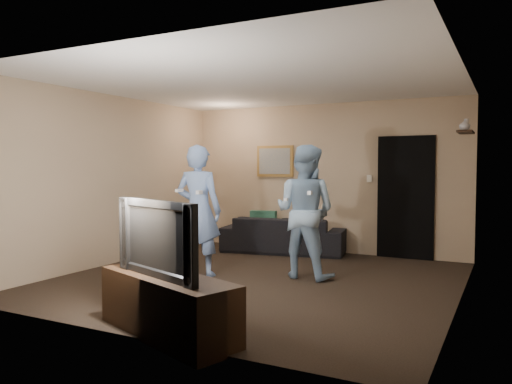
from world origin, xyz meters
The scene contains 19 objects.
ground centered at (0.00, 0.00, 0.00)m, with size 5.00×5.00×0.00m, color black.
ceiling centered at (0.00, 0.00, 2.60)m, with size 5.00×5.00×0.04m, color silver.
wall_back centered at (0.00, 2.50, 1.30)m, with size 5.00×0.04×2.60m, color tan.
wall_front centered at (0.00, -2.50, 1.30)m, with size 5.00×0.04×2.60m, color tan.
wall_left centered at (-2.50, 0.00, 1.30)m, with size 0.04×5.00×2.60m, color tan.
wall_right centered at (2.50, 0.00, 1.30)m, with size 0.04×5.00×2.60m, color tan.
sofa centered at (-0.55, 2.10, 0.31)m, with size 2.13×0.83×0.62m, color black.
throw_pillow centered at (-0.95, 2.10, 0.48)m, with size 0.46×0.15×0.46m, color #184937.
painting_frame centered at (-0.90, 2.48, 1.60)m, with size 0.72×0.05×0.57m, color olive.
painting_canvas centered at (-0.90, 2.45, 1.60)m, with size 0.62×0.01×0.47m, color slate.
doorway centered at (1.45, 2.47, 1.00)m, with size 0.90×0.06×2.00m, color black.
light_switch centered at (0.85, 2.48, 1.30)m, with size 0.08×0.02×0.12m, color silver.
wall_shelf centered at (2.39, 1.80, 1.99)m, with size 0.20×0.60×0.03m, color black.
shelf_vase centered at (2.39, 1.61, 2.08)m, with size 0.15×0.15×0.15m, color #ABABB0.
shelf_figurine centered at (2.39, 1.89, 2.09)m, with size 0.06×0.06×0.18m, color white.
tv_console centered at (0.26, -2.28, 0.25)m, with size 1.56×0.50×0.56m, color black.
television centered at (0.26, -2.28, 0.87)m, with size 1.19×0.16×0.68m, color black.
wii_player_left centered at (-0.83, -0.15, 0.90)m, with size 0.71×0.55×1.80m.
wii_player_right centered at (0.50, 0.43, 0.90)m, with size 0.93×0.76×1.79m.
Camera 1 is at (2.99, -5.85, 1.51)m, focal length 35.00 mm.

